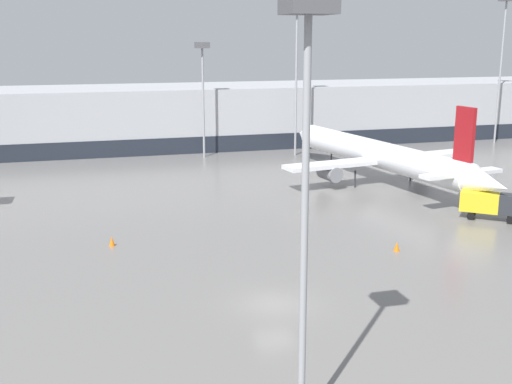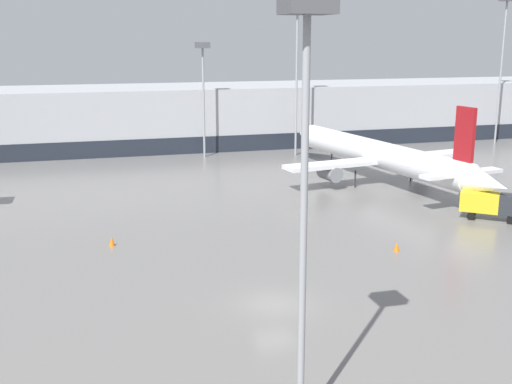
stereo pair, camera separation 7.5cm
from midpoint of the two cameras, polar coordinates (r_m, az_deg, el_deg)
name	(u,v)px [view 2 (the right image)]	position (r m, az deg, el deg)	size (l,w,h in m)	color
ground_plane	(274,304)	(40.53, 1.70, -9.93)	(320.00, 320.00, 0.00)	slate
terminal_building	(153,117)	(98.70, -9.15, 6.61)	(160.00, 30.39, 9.00)	#9EA0A5
parked_jet_0	(381,155)	(74.00, 11.05, 3.23)	(23.97, 37.63, 9.90)	silver
service_truck_1	(491,203)	(61.88, 20.22, -0.95)	(5.22, 4.72, 2.48)	gold
traffic_cone_1	(112,241)	(52.36, -12.65, -4.29)	(0.47, 0.47, 0.79)	orange
traffic_cone_2	(397,247)	(51.13, 12.44, -4.76)	(0.48, 0.48, 0.72)	orange
apron_light_mast_3	(306,95)	(24.35, 4.54, 8.63)	(1.80, 1.80, 17.77)	gray
apron_light_mast_4	(505,31)	(106.88, 21.24, 13.20)	(1.80, 1.80, 22.29)	gray
apron_light_mast_5	(203,65)	(88.27, -4.72, 11.17)	(1.80, 1.80, 15.58)	gray
apron_light_mast_6	(297,39)	(89.43, 3.70, 13.38)	(1.80, 1.80, 20.47)	gray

